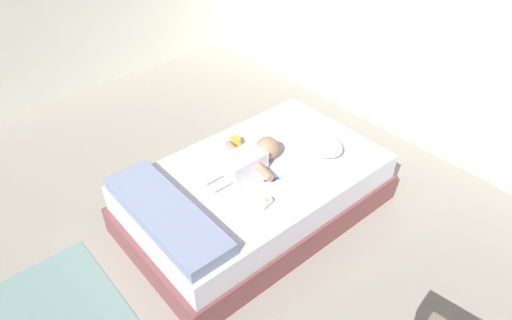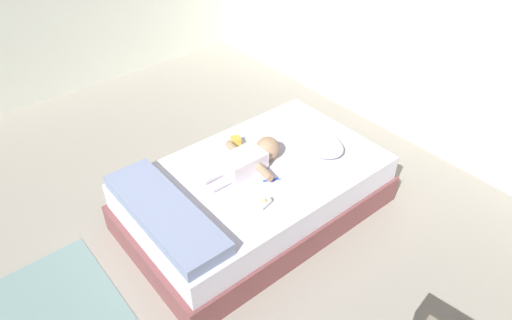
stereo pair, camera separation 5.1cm
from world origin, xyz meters
TOP-DOWN VIEW (x-y plane):
  - ground_plane at (0.00, 0.00)m, footprint 8.00×8.00m
  - bed at (-0.09, 1.16)m, footprint 1.20×1.99m
  - pillow at (-0.03, 1.72)m, footprint 0.51×0.33m
  - baby at (-0.16, 1.15)m, footprint 0.54×0.65m
  - toothbrush at (0.07, 1.19)m, footprint 0.07×0.13m
  - blanket at (-0.09, 0.39)m, footprint 1.08×0.34m
  - toy_block at (-0.44, 1.24)m, footprint 0.10×0.10m
  - baby_bottle at (0.24, 0.96)m, footprint 0.07×0.11m

SIDE VIEW (x-z plane):
  - ground_plane at x=0.00m, z-range 0.00..0.00m
  - bed at x=-0.09m, z-range 0.00..0.44m
  - toothbrush at x=0.07m, z-range 0.44..0.46m
  - baby_bottle at x=0.24m, z-range 0.43..0.51m
  - toy_block at x=-0.44m, z-range 0.44..0.52m
  - blanket at x=-0.09m, z-range 0.44..0.54m
  - pillow at x=-0.03m, z-range 0.44..0.54m
  - baby at x=-0.16m, z-range 0.43..0.60m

